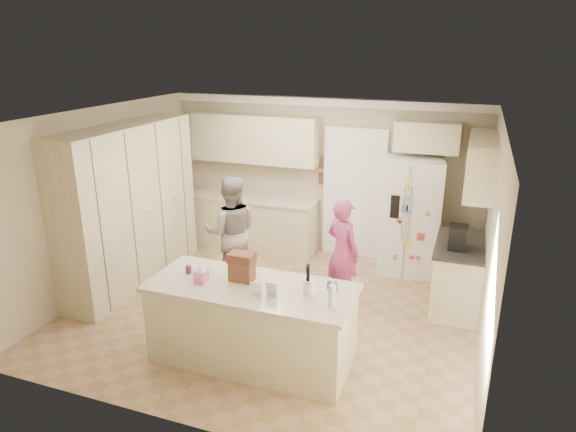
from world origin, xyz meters
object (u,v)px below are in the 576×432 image
(refrigerator, at_px, (409,217))
(teen_boy, at_px, (231,232))
(dollhouse_body, at_px, (242,271))
(teen_girl, at_px, (343,252))
(utensil_crock, at_px, (309,287))
(island_base, at_px, (252,325))
(tissue_box, at_px, (201,276))
(coffee_maker, at_px, (458,237))

(refrigerator, distance_m, teen_boy, 2.72)
(dollhouse_body, distance_m, teen_girl, 1.79)
(utensil_crock, bearing_deg, teen_girl, 91.80)
(island_base, height_order, teen_girl, teen_girl)
(utensil_crock, bearing_deg, tissue_box, -172.87)
(dollhouse_body, xyz_separation_m, teen_boy, (-0.91, 1.57, -0.21))
(tissue_box, xyz_separation_m, dollhouse_body, (0.40, 0.20, 0.04))
(island_base, height_order, dollhouse_body, dollhouse_body)
(island_base, relative_size, teen_girl, 1.48)
(tissue_box, relative_size, dollhouse_body, 0.54)
(tissue_box, bearing_deg, utensil_crock, 7.13)
(utensil_crock, xyz_separation_m, teen_girl, (-0.05, 1.65, -0.26))
(utensil_crock, xyz_separation_m, tissue_box, (-1.20, -0.15, -0.00))
(refrigerator, distance_m, coffee_maker, 1.37)
(coffee_maker, distance_m, utensil_crock, 2.32)
(dollhouse_body, bearing_deg, coffee_maker, 39.29)
(island_base, distance_m, utensil_crock, 0.86)
(refrigerator, height_order, island_base, refrigerator)
(coffee_maker, bearing_deg, teen_boy, -175.68)
(coffee_maker, distance_m, dollhouse_body, 2.84)
(refrigerator, relative_size, teen_girl, 1.21)
(tissue_box, xyz_separation_m, teen_boy, (-0.51, 1.77, -0.17))
(coffee_maker, relative_size, island_base, 0.14)
(tissue_box, bearing_deg, dollhouse_body, 26.57)
(refrigerator, xyz_separation_m, teen_boy, (-2.36, -1.36, -0.07))
(teen_boy, height_order, teen_girl, teen_boy)
(island_base, bearing_deg, utensil_crock, 4.40)
(island_base, distance_m, tissue_box, 0.79)
(island_base, height_order, utensil_crock, utensil_crock)
(tissue_box, relative_size, teen_girl, 0.09)
(island_base, bearing_deg, teen_boy, 122.39)
(dollhouse_body, bearing_deg, teen_boy, 120.07)
(coffee_maker, relative_size, tissue_box, 2.14)
(teen_girl, bearing_deg, island_base, 99.89)
(teen_girl, bearing_deg, tissue_box, 86.73)
(refrigerator, height_order, dollhouse_body, refrigerator)
(island_base, relative_size, utensil_crock, 14.67)
(island_base, relative_size, tissue_box, 15.71)
(tissue_box, bearing_deg, refrigerator, 59.41)
(coffee_maker, bearing_deg, dollhouse_body, -140.71)
(coffee_maker, height_order, dollhouse_body, coffee_maker)
(dollhouse_body, bearing_deg, refrigerator, 63.67)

